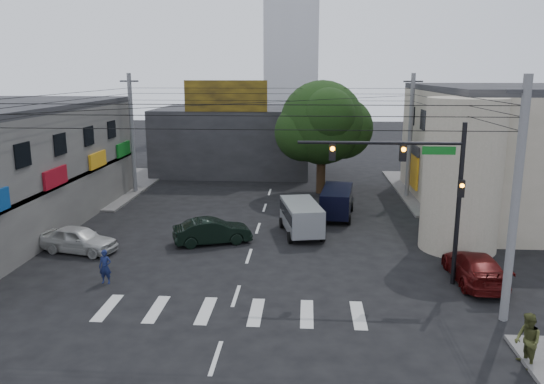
# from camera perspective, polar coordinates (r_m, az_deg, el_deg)

# --- Properties ---
(ground) EXTENTS (160.00, 160.00, 0.00)m
(ground) POSITION_cam_1_polar(r_m,az_deg,el_deg) (25.63, -2.99, -8.40)
(ground) COLOR black
(ground) RESTS_ON ground
(sidewalk_far_left) EXTENTS (16.00, 16.00, 0.15)m
(sidewalk_far_left) POSITION_cam_1_polar(r_m,az_deg,el_deg) (47.57, -22.33, 0.67)
(sidewalk_far_left) COLOR #514F4C
(sidewalk_far_left) RESTS_ON ground
(sidewalk_far_right) EXTENTS (16.00, 16.00, 0.15)m
(sidewalk_far_right) POSITION_cam_1_polar(r_m,az_deg,el_deg) (45.31, 23.20, 0.03)
(sidewalk_far_right) COLOR #514F4C
(sidewalk_far_right) RESTS_ON ground
(building_right) EXTENTS (14.00, 18.00, 8.00)m
(building_right) POSITION_cam_1_polar(r_m,az_deg,el_deg) (40.05, 25.99, 3.94)
(building_right) COLOR gray
(building_right) RESTS_ON ground
(corner_column) EXTENTS (4.00, 4.00, 8.00)m
(corner_column) POSITION_cam_1_polar(r_m,az_deg,el_deg) (29.35, 19.76, 1.71)
(corner_column) COLOR gray
(corner_column) RESTS_ON ground
(building_far) EXTENTS (14.00, 10.00, 6.00)m
(building_far) POSITION_cam_1_polar(r_m,az_deg,el_deg) (50.60, -4.06, 5.63)
(building_far) COLOR #232326
(building_far) RESTS_ON ground
(billboard) EXTENTS (7.00, 0.30, 2.60)m
(billboard) POSITION_cam_1_polar(r_m,az_deg,el_deg) (45.40, -5.00, 10.25)
(billboard) COLOR olive
(billboard) RESTS_ON building_far
(street_tree) EXTENTS (6.40, 6.40, 8.70)m
(street_tree) POSITION_cam_1_polar(r_m,az_deg,el_deg) (40.92, 5.39, 7.41)
(street_tree) COLOR black
(street_tree) RESTS_ON ground
(traffic_gantry) EXTENTS (7.10, 0.35, 7.20)m
(traffic_gantry) POSITION_cam_1_polar(r_m,az_deg,el_deg) (23.66, 15.74, 1.53)
(traffic_gantry) COLOR black
(traffic_gantry) RESTS_ON ground
(utility_pole_near_right) EXTENTS (0.32, 0.32, 9.20)m
(utility_pole_near_right) POSITION_cam_1_polar(r_m,az_deg,el_deg) (21.18, 24.70, -1.09)
(utility_pole_near_right) COLOR #59595B
(utility_pole_near_right) RESTS_ON ground
(utility_pole_far_left) EXTENTS (0.32, 0.32, 9.20)m
(utility_pole_far_left) POSITION_cam_1_polar(r_m,az_deg,el_deg) (42.19, -14.80, 6.01)
(utility_pole_far_left) COLOR #59595B
(utility_pole_far_left) RESTS_ON ground
(utility_pole_far_right) EXTENTS (0.32, 0.32, 9.20)m
(utility_pole_far_right) POSITION_cam_1_polar(r_m,az_deg,el_deg) (40.71, 14.63, 5.79)
(utility_pole_far_right) COLOR #59595B
(utility_pole_far_right) RESTS_ON ground
(dark_sedan) EXTENTS (4.18, 5.19, 1.40)m
(dark_sedan) POSITION_cam_1_polar(r_m,az_deg,el_deg) (29.42, -6.44, -4.22)
(dark_sedan) COLOR black
(dark_sedan) RESTS_ON ground
(white_compact) EXTENTS (3.51, 4.84, 1.39)m
(white_compact) POSITION_cam_1_polar(r_m,az_deg,el_deg) (29.63, -20.07, -4.81)
(white_compact) COLOR #B2B2AE
(white_compact) RESTS_ON ground
(maroon_sedan) EXTENTS (2.16, 4.86, 1.38)m
(maroon_sedan) POSITION_cam_1_polar(r_m,az_deg,el_deg) (25.67, 20.96, -7.58)
(maroon_sedan) COLOR #430909
(maroon_sedan) RESTS_ON ground
(silver_minivan) EXTENTS (5.11, 3.57, 1.89)m
(silver_minivan) POSITION_cam_1_polar(r_m,az_deg,el_deg) (30.79, 3.17, -2.91)
(silver_minivan) COLOR gray
(silver_minivan) RESTS_ON ground
(navy_van) EXTENTS (5.18, 2.96, 1.90)m
(navy_van) POSITION_cam_1_polar(r_m,az_deg,el_deg) (34.73, 6.98, -1.16)
(navy_van) COLOR black
(navy_van) RESTS_ON ground
(traffic_officer) EXTENTS (0.59, 0.41, 1.55)m
(traffic_officer) POSITION_cam_1_polar(r_m,az_deg,el_deg) (24.97, -17.51, -7.69)
(traffic_officer) COLOR #131C44
(traffic_officer) RESTS_ON ground
(pedestrian_olive) EXTENTS (1.04, 0.89, 1.82)m
(pedestrian_olive) POSITION_cam_1_polar(r_m,az_deg,el_deg) (19.27, 25.79, -14.22)
(pedestrian_olive) COLOR #3B3F1D
(pedestrian_olive) RESTS_ON ground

